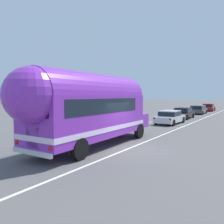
{
  "coord_description": "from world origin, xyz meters",
  "views": [
    {
      "loc": [
        5.89,
        -10.82,
        2.89
      ],
      "look_at": [
        -1.76,
        0.86,
        1.87
      ],
      "focal_mm": 36.21,
      "sensor_mm": 36.0,
      "label": 1
    }
  ],
  "objects": [
    {
      "name": "car_fourth",
      "position": [
        -2.13,
        34.64,
        0.74
      ],
      "size": [
        2.04,
        4.61,
        1.37
      ],
      "color": "#A5191E",
      "rests_on": "ground"
    },
    {
      "name": "lane_markings",
      "position": [
        -1.84,
        12.0,
        0.0
      ],
      "size": [
        4.11,
        80.0,
        0.01
      ],
      "color": "silver",
      "rests_on": "ground"
    },
    {
      "name": "car_lead",
      "position": [
        -1.76,
        11.74,
        0.74
      ],
      "size": [
        1.99,
        4.6,
        1.37
      ],
      "color": "silver",
      "rests_on": "ground"
    },
    {
      "name": "car_third",
      "position": [
        -2.16,
        26.45,
        0.8
      ],
      "size": [
        2.03,
        4.72,
        1.37
      ],
      "color": "#474C51",
      "rests_on": "ground"
    },
    {
      "name": "ground_plane",
      "position": [
        0.0,
        0.0,
        0.0
      ],
      "size": [
        300.0,
        300.0,
        0.0
      ],
      "primitive_type": "plane",
      "color": "#565454"
    },
    {
      "name": "painted_bus",
      "position": [
        -1.97,
        -1.18,
        2.3
      ],
      "size": [
        2.73,
        10.71,
        4.12
      ],
      "color": "purple",
      "rests_on": "ground"
    },
    {
      "name": "car_second",
      "position": [
        -2.16,
        17.96,
        0.74
      ],
      "size": [
        2.05,
        4.75,
        1.37
      ],
      "color": "black",
      "rests_on": "ground"
    }
  ]
}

